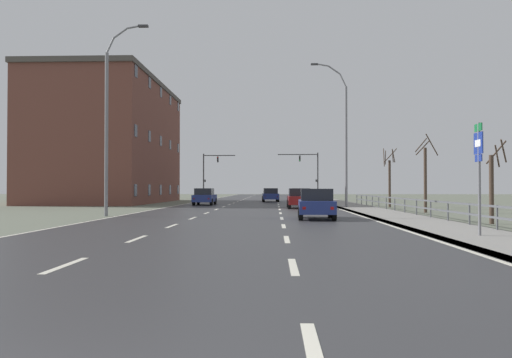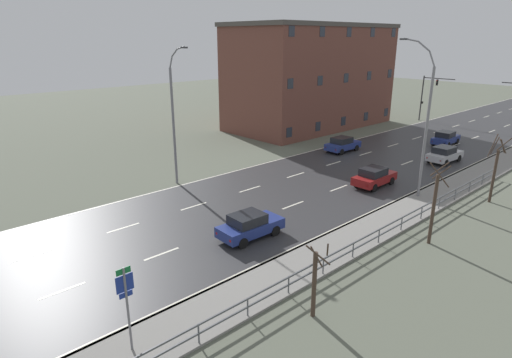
{
  "view_description": "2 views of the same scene",
  "coord_description": "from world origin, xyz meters",
  "px_view_note": "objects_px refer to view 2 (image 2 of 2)",
  "views": [
    {
      "loc": [
        1.95,
        -2.88,
        1.61
      ],
      "look_at": [
        -0.14,
        54.65,
        2.62
      ],
      "focal_mm": 35.61,
      "sensor_mm": 36.0,
      "label": 1
    },
    {
      "loc": [
        21.57,
        7.68,
        11.51
      ],
      "look_at": [
        0.0,
        27.51,
        1.77
      ],
      "focal_mm": 29.95,
      "sensor_mm": 36.0,
      "label": 2
    }
  ],
  "objects_px": {
    "car_distant": "(250,225)",
    "car_far_left": "(446,138)",
    "street_lamp_midground": "(425,124)",
    "car_near_left": "(343,144)",
    "brick_building": "(311,76)",
    "car_mid_centre": "(445,154)",
    "highway_sign": "(127,299)",
    "car_near_right": "(374,177)",
    "street_lamp_left_bank": "(174,119)",
    "traffic_signal_left": "(427,92)"
  },
  "relations": [
    {
      "from": "car_distant",
      "to": "car_far_left",
      "type": "bearing_deg",
      "value": 96.68
    },
    {
      "from": "street_lamp_midground",
      "to": "car_near_left",
      "type": "xyz_separation_m",
      "value": [
        -11.96,
        6.92,
        -4.79
      ]
    },
    {
      "from": "street_lamp_midground",
      "to": "car_near_left",
      "type": "height_order",
      "value": "street_lamp_midground"
    },
    {
      "from": "street_lamp_midground",
      "to": "car_distant",
      "type": "relative_size",
      "value": 2.77
    },
    {
      "from": "car_distant",
      "to": "brick_building",
      "type": "distance_m",
      "value": 35.89
    },
    {
      "from": "car_distant",
      "to": "car_far_left",
      "type": "distance_m",
      "value": 31.94
    },
    {
      "from": "car_mid_centre",
      "to": "street_lamp_midground",
      "type": "bearing_deg",
      "value": -72.28
    },
    {
      "from": "street_lamp_midground",
      "to": "car_distant",
      "type": "xyz_separation_m",
      "value": [
        -3.32,
        -13.96,
        -4.79
      ]
    },
    {
      "from": "highway_sign",
      "to": "car_far_left",
      "type": "distance_m",
      "value": 42.36
    },
    {
      "from": "car_near_right",
      "to": "brick_building",
      "type": "bearing_deg",
      "value": 142.04
    },
    {
      "from": "highway_sign",
      "to": "car_distant",
      "type": "height_order",
      "value": "highway_sign"
    },
    {
      "from": "street_lamp_left_bank",
      "to": "traffic_signal_left",
      "type": "distance_m",
      "value": 41.66
    },
    {
      "from": "street_lamp_midground",
      "to": "car_mid_centre",
      "type": "xyz_separation_m",
      "value": [
        -2.83,
        10.85,
        -4.79
      ]
    },
    {
      "from": "car_mid_centre",
      "to": "brick_building",
      "type": "height_order",
      "value": "brick_building"
    },
    {
      "from": "highway_sign",
      "to": "car_near_right",
      "type": "distance_m",
      "value": 24.11
    },
    {
      "from": "street_lamp_midground",
      "to": "highway_sign",
      "type": "xyz_separation_m",
      "value": [
        0.98,
        -23.89,
        -3.24
      ]
    },
    {
      "from": "car_mid_centre",
      "to": "traffic_signal_left",
      "type": "bearing_deg",
      "value": 124.58
    },
    {
      "from": "highway_sign",
      "to": "car_far_left",
      "type": "xyz_separation_m",
      "value": [
        -6.9,
        41.76,
        -1.55
      ]
    },
    {
      "from": "traffic_signal_left",
      "to": "car_near_left",
      "type": "relative_size",
      "value": 1.54
    },
    {
      "from": "highway_sign",
      "to": "car_distant",
      "type": "bearing_deg",
      "value": 113.39
    },
    {
      "from": "street_lamp_left_bank",
      "to": "car_near_left",
      "type": "height_order",
      "value": "street_lamp_left_bank"
    },
    {
      "from": "traffic_signal_left",
      "to": "car_far_left",
      "type": "height_order",
      "value": "traffic_signal_left"
    },
    {
      "from": "street_lamp_midground",
      "to": "brick_building",
      "type": "xyz_separation_m",
      "value": [
        -23.53,
        15.11,
        1.04
      ]
    },
    {
      "from": "traffic_signal_left",
      "to": "car_distant",
      "type": "bearing_deg",
      "value": -75.65
    },
    {
      "from": "street_lamp_midground",
      "to": "car_far_left",
      "type": "height_order",
      "value": "street_lamp_midground"
    },
    {
      "from": "traffic_signal_left",
      "to": "car_near_right",
      "type": "xyz_separation_m",
      "value": [
        11.04,
        -30.27,
        -3.31
      ]
    },
    {
      "from": "car_near_left",
      "to": "car_near_right",
      "type": "height_order",
      "value": "same"
    },
    {
      "from": "car_far_left",
      "to": "brick_building",
      "type": "height_order",
      "value": "brick_building"
    },
    {
      "from": "street_lamp_left_bank",
      "to": "car_mid_centre",
      "type": "height_order",
      "value": "street_lamp_left_bank"
    },
    {
      "from": "brick_building",
      "to": "highway_sign",
      "type": "bearing_deg",
      "value": -57.86
    },
    {
      "from": "car_distant",
      "to": "brick_building",
      "type": "relative_size",
      "value": 0.18
    },
    {
      "from": "car_mid_centre",
      "to": "car_near_right",
      "type": "bearing_deg",
      "value": -90.47
    },
    {
      "from": "street_lamp_left_bank",
      "to": "street_lamp_midground",
      "type": "bearing_deg",
      "value": 38.05
    },
    {
      "from": "street_lamp_midground",
      "to": "street_lamp_left_bank",
      "type": "xyz_separation_m",
      "value": [
        -14.86,
        -11.63,
        -0.24
      ]
    },
    {
      "from": "car_near_right",
      "to": "car_far_left",
      "type": "height_order",
      "value": "same"
    },
    {
      "from": "car_near_left",
      "to": "car_far_left",
      "type": "distance_m",
      "value": 12.51
    },
    {
      "from": "highway_sign",
      "to": "street_lamp_midground",
      "type": "bearing_deg",
      "value": 92.34
    },
    {
      "from": "car_near_left",
      "to": "car_distant",
      "type": "distance_m",
      "value": 22.6
    },
    {
      "from": "street_lamp_left_bank",
      "to": "highway_sign",
      "type": "relative_size",
      "value": 2.98
    },
    {
      "from": "car_distant",
      "to": "car_mid_centre",
      "type": "xyz_separation_m",
      "value": [
        0.49,
        24.82,
        0.0
      ]
    },
    {
      "from": "highway_sign",
      "to": "car_mid_centre",
      "type": "xyz_separation_m",
      "value": [
        -3.81,
        34.75,
        -1.55
      ]
    },
    {
      "from": "street_lamp_midground",
      "to": "car_far_left",
      "type": "distance_m",
      "value": 19.43
    },
    {
      "from": "car_near_right",
      "to": "car_mid_centre",
      "type": "relative_size",
      "value": 0.98
    },
    {
      "from": "street_lamp_left_bank",
      "to": "car_distant",
      "type": "relative_size",
      "value": 2.63
    },
    {
      "from": "street_lamp_midground",
      "to": "car_mid_centre",
      "type": "height_order",
      "value": "street_lamp_midground"
    },
    {
      "from": "highway_sign",
      "to": "traffic_signal_left",
      "type": "distance_m",
      "value": 56.13
    },
    {
      "from": "traffic_signal_left",
      "to": "car_near_right",
      "type": "relative_size",
      "value": 1.55
    },
    {
      "from": "car_far_left",
      "to": "brick_building",
      "type": "xyz_separation_m",
      "value": [
        -17.61,
        -2.76,
        5.82
      ]
    },
    {
      "from": "highway_sign",
      "to": "car_near_left",
      "type": "xyz_separation_m",
      "value": [
        -12.94,
        30.81,
        -1.55
      ]
    },
    {
      "from": "street_lamp_left_bank",
      "to": "highway_sign",
      "type": "bearing_deg",
      "value": -37.73
    }
  ]
}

